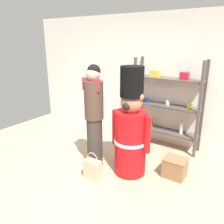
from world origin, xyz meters
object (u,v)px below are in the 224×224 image
object	(u,v)px
shopping_bag	(93,169)
teddy_bear_guard	(131,130)
merchandise_shelf	(167,104)
person_shopper	(94,114)
display_crate	(175,167)

from	to	relation	value
shopping_bag	teddy_bear_guard	bearing A→B (deg)	51.10
merchandise_shelf	teddy_bear_guard	bearing A→B (deg)	-94.07
person_shopper	shopping_bag	size ratio (longest dim) A/B	3.89
teddy_bear_guard	person_shopper	size ratio (longest dim) A/B	1.00
teddy_bear_guard	shopping_bag	size ratio (longest dim) A/B	3.89
person_shopper	display_crate	size ratio (longest dim) A/B	5.01
teddy_bear_guard	display_crate	distance (m)	0.93
teddy_bear_guard	person_shopper	xyz separation A→B (m)	(-0.61, -0.14, 0.18)
shopping_bag	display_crate	size ratio (longest dim) A/B	1.29
shopping_bag	display_crate	world-z (taller)	shopping_bag
merchandise_shelf	teddy_bear_guard	distance (m)	1.27
teddy_bear_guard	display_crate	xyz separation A→B (m)	(0.65, 0.29, -0.59)
merchandise_shelf	person_shopper	distance (m)	1.56
shopping_bag	display_crate	bearing A→B (deg)	36.50
merchandise_shelf	shopping_bag	distance (m)	1.95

